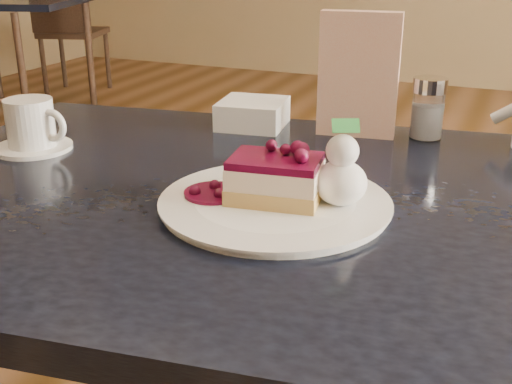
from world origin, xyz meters
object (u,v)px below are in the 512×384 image
at_px(main_table, 282,244).
at_px(dessert_plate, 275,204).
at_px(coffee_set, 32,127).
at_px(bg_table_far_left, 13,104).
at_px(cheesecake_slice, 275,179).

xyz_separation_m(main_table, dessert_plate, (0.01, -0.05, 0.09)).
bearing_deg(main_table, coffee_set, 168.96).
bearing_deg(bg_table_far_left, cheesecake_slice, -58.13).
distance_m(dessert_plate, bg_table_far_left, 4.15).
bearing_deg(coffee_set, bg_table_far_left, 134.87).
bearing_deg(bg_table_far_left, coffee_set, -62.44).
height_order(main_table, cheesecake_slice, cheesecake_slice).
bearing_deg(dessert_plate, coffee_set, 171.06).
distance_m(cheesecake_slice, bg_table_far_left, 4.15).
distance_m(main_table, dessert_plate, 0.11).
bearing_deg(coffee_set, dessert_plate, -8.94).
height_order(cheesecake_slice, bg_table_far_left, cheesecake_slice).
relative_size(main_table, cheesecake_slice, 9.95).
bearing_deg(bg_table_far_left, main_table, -57.62).
bearing_deg(bg_table_far_left, dessert_plate, -58.13).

